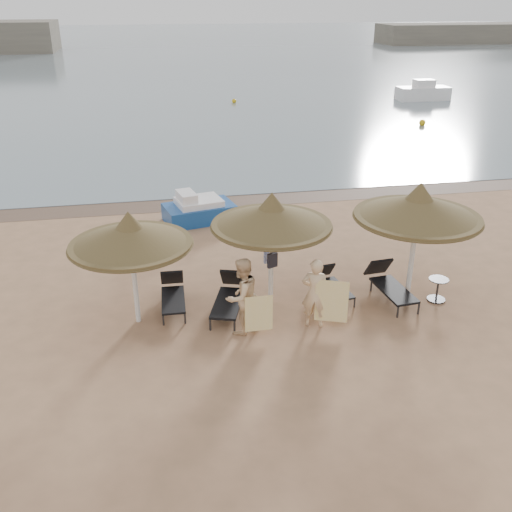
{
  "coord_description": "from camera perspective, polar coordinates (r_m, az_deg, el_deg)",
  "views": [
    {
      "loc": [
        -3.03,
        -12.08,
        7.61
      ],
      "look_at": [
        -0.54,
        1.2,
        1.34
      ],
      "focal_mm": 40.0,
      "sensor_mm": 36.0,
      "label": 1
    }
  ],
  "objects": [
    {
      "name": "ground",
      "position": [
        14.59,
        2.98,
        -6.58
      ],
      "size": [
        160.0,
        160.0,
        0.0
      ],
      "primitive_type": "plane",
      "color": "#AD7C58",
      "rests_on": "ground"
    },
    {
      "name": "sea",
      "position": [
        92.44,
        -9.27,
        19.86
      ],
      "size": [
        200.0,
        140.0,
        0.03
      ],
      "primitive_type": "cube",
      "color": "slate",
      "rests_on": "ground"
    },
    {
      "name": "wet_sand_strip",
      "position": [
        22.99,
        -2.46,
        5.54
      ],
      "size": [
        200.0,
        1.6,
        0.01
      ],
      "primitive_type": "cube",
      "color": "brown",
      "rests_on": "ground"
    },
    {
      "name": "palapa_left",
      "position": [
        13.85,
        -12.48,
        2.03
      ],
      "size": [
        3.0,
        3.0,
        2.97
      ],
      "rotation": [
        0.0,
        0.0,
        -0.11
      ],
      "color": "white",
      "rests_on": "ground"
    },
    {
      "name": "palapa_center",
      "position": [
        14.42,
        1.57,
        4.0
      ],
      "size": [
        3.13,
        3.13,
        3.1
      ],
      "rotation": [
        0.0,
        0.0,
        0.18
      ],
      "color": "white",
      "rests_on": "ground"
    },
    {
      "name": "palapa_right",
      "position": [
        15.19,
        15.92,
        4.7
      ],
      "size": [
        3.31,
        3.31,
        3.28
      ],
      "rotation": [
        0.0,
        0.0,
        0.13
      ],
      "color": "white",
      "rests_on": "ground"
    },
    {
      "name": "lounger_far_left",
      "position": [
        15.28,
        -8.32,
        -3.71
      ],
      "size": [
        0.66,
        1.82,
        0.81
      ],
      "rotation": [
        0.0,
        0.0,
        -0.03
      ],
      "color": "#2D2E30",
      "rests_on": "ground"
    },
    {
      "name": "lounger_near_left",
      "position": [
        14.94,
        -2.66,
        -3.97
      ],
      "size": [
        1.25,
        2.12,
        0.9
      ],
      "rotation": [
        0.0,
        0.0,
        -0.31
      ],
      "color": "#2D2E30",
      "rests_on": "ground"
    },
    {
      "name": "lounger_near_right",
      "position": [
        15.85,
        7.62,
        -2.73
      ],
      "size": [
        0.77,
        1.68,
        0.72
      ],
      "rotation": [
        0.0,
        0.0,
        0.15
      ],
      "color": "#2D2E30",
      "rests_on": "ground"
    },
    {
      "name": "lounger_far_right",
      "position": [
        15.96,
        13.17,
        -2.68
      ],
      "size": [
        0.85,
        2.06,
        0.9
      ],
      "rotation": [
        0.0,
        0.0,
        0.09
      ],
      "color": "#2D2E30",
      "rests_on": "ground"
    },
    {
      "name": "side_table",
      "position": [
        16.17,
        17.68,
        -3.27
      ],
      "size": [
        0.53,
        0.53,
        0.64
      ],
      "rotation": [
        0.0,
        0.0,
        -0.32
      ],
      "color": "#2D2E30",
      "rests_on": "ground"
    },
    {
      "name": "person_left",
      "position": [
        13.64,
        -1.43,
        -3.47
      ],
      "size": [
        1.24,
        1.14,
        2.26
      ],
      "primitive_type": "imported",
      "rotation": [
        0.0,
        0.0,
        3.72
      ],
      "color": "beige",
      "rests_on": "ground"
    },
    {
      "name": "person_right",
      "position": [
        13.99,
        5.95,
        -3.17
      ],
      "size": [
        1.14,
        0.94,
        2.12
      ],
      "primitive_type": "imported",
      "rotation": [
        0.0,
        0.0,
        2.77
      ],
      "color": "beige",
      "rests_on": "ground"
    },
    {
      "name": "towel_left",
      "position": [
        13.63,
        0.29,
        -5.79
      ],
      "size": [
        0.68,
        0.02,
        0.95
      ],
      "rotation": [
        0.0,
        0.0,
        0.01
      ],
      "color": "yellow",
      "rests_on": "ground"
    },
    {
      "name": "towel_right",
      "position": [
        14.01,
        7.57,
        -4.52
      ],
      "size": [
        0.76,
        0.3,
        1.13
      ],
      "rotation": [
        0.0,
        0.0,
        -0.36
      ],
      "color": "yellow",
      "rests_on": "ground"
    },
    {
      "name": "bag_patterned",
      "position": [
        15.05,
        1.38,
        0.01
      ],
      "size": [
        0.31,
        0.11,
        0.39
      ],
      "rotation": [
        0.0,
        0.0,
        0.01
      ],
      "color": "white",
      "rests_on": "ground"
    },
    {
      "name": "bag_dark",
      "position": [
        14.73,
        1.65,
        -0.43
      ],
      "size": [
        0.29,
        0.19,
        0.39
      ],
      "rotation": [
        0.0,
        0.0,
        0.41
      ],
      "color": "black",
      "rests_on": "ground"
    },
    {
      "name": "pedal_boat",
      "position": [
        20.88,
        -5.79,
        4.63
      ],
      "size": [
        2.72,
        1.96,
        1.15
      ],
      "rotation": [
        0.0,
        0.0,
        0.22
      ],
      "color": "#174790",
      "rests_on": "ground"
    },
    {
      "name": "buoy_mid",
      "position": [
        44.53,
        -2.2,
        15.23
      ],
      "size": [
        0.33,
        0.33,
        0.33
      ],
      "primitive_type": "sphere",
      "color": "#E8B410",
      "rests_on": "ground"
    },
    {
      "name": "buoy_right",
      "position": [
        38.06,
        16.3,
        12.69
      ],
      "size": [
        0.4,
        0.4,
        0.4
      ],
      "primitive_type": "sphere",
      "color": "#E8B410",
      "rests_on": "ground"
    }
  ]
}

